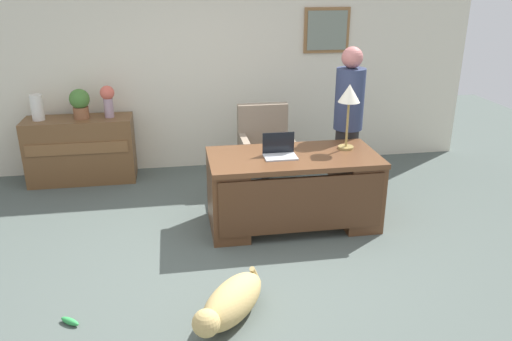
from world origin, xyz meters
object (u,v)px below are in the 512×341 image
Objects in this scene: person_standing at (348,123)px; vase_with_flowers at (108,98)px; desk_lamp at (349,98)px; potted_plant at (80,102)px; armchair at (265,152)px; laptop at (279,151)px; dog_lying at (230,303)px; dog_toy_bone at (70,321)px; desk at (293,188)px; credenza at (81,150)px; vase_empty at (37,107)px.

person_standing reaches higher than vase_with_flowers.
vase_with_flowers is at bearing 149.32° from desk_lamp.
person_standing is 4.81× the size of potted_plant.
armchair is 1.04m from laptop.
dog_lying is (-0.71, -2.47, -0.31)m from armchair.
vase_with_flowers is (-1.79, 1.61, 0.22)m from laptop.
potted_plant is (-2.12, 1.61, 0.19)m from laptop.
dog_lying is at bearing -106.09° from armchair.
potted_plant reaches higher than dog_toy_bone.
desk is 0.43m from laptop.
vase_with_flowers is (0.38, 0.00, 0.63)m from credenza.
dog_lying is at bearing -131.16° from desk_lamp.
armchair is 2.60× the size of vase_with_flowers.
desk is at bearing -35.87° from potted_plant.
person_standing reaches higher than dog_lying.
dog_lying is at bearing -70.25° from vase_with_flowers.
desk_lamp reaches higher than vase_with_flowers.
vase_with_flowers reaches higher than vase_empty.
vase_with_flowers is 1.26× the size of vase_empty.
credenza is (-2.32, 1.64, -0.01)m from desk.
armchair is (-0.11, 1.00, 0.05)m from desk.
desk is at bearing 60.62° from dog_lying.
potted_plant is at bearing 152.31° from desk_lamp.
credenza is at bearing 164.01° from armchair.
desk_lamp is at bearing 13.97° from desk.
laptop reaches higher than dog_lying.
person_standing is 3.67m from vase_empty.
credenza is 3.32× the size of vase_with_flowers.
vase_empty is 1.81× the size of dog_toy_bone.
person_standing is 4.46× the size of vase_with_flowers.
laptop is at bearing -31.66° from vase_empty.
desk_lamp reaches higher than credenza.
credenza is at bearing -178.64° from potted_plant.
vase_with_flowers is at bearing 160.82° from armchair.
desk is 0.98× the size of person_standing.
desk_lamp is (0.58, 0.14, 0.88)m from desk.
vase_empty reaches higher than desk.
dog_lying is (-1.58, -2.07, -0.74)m from person_standing.
dog_lying is 1.12× the size of desk_lamp.
dog_lying is at bearing -58.00° from vase_empty.
vase_with_flowers reaches higher than credenza.
potted_plant is (-3.02, 1.03, 0.11)m from person_standing.
desk is 5.50× the size of vase_empty.
credenza is at bearing -0.17° from vase_empty.
vase_empty is at bearing 179.83° from credenza.
laptop is 3.08m from vase_empty.
dog_lying is (1.50, -3.10, -0.25)m from credenza.
vase_with_flowers reaches higher than desk.
credenza reaches higher than dog_toy_bone.
vase_empty is at bearing 149.31° from desk.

